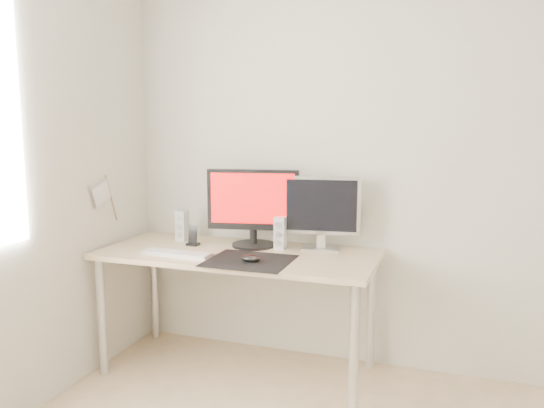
# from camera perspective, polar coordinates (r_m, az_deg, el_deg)

# --- Properties ---
(wall_back) EXTENTS (3.50, 0.00, 3.50)m
(wall_back) POSITION_cam_1_polar(r_m,az_deg,el_deg) (3.15, 14.73, 4.46)
(wall_back) COLOR beige
(wall_back) RESTS_ON ground
(mousepad) EXTENTS (0.45, 0.40, 0.00)m
(mousepad) POSITION_cam_1_polar(r_m,az_deg,el_deg) (2.88, -2.45, -6.11)
(mousepad) COLOR black
(mousepad) RESTS_ON desk
(mouse) EXTENTS (0.11, 0.06, 0.04)m
(mouse) POSITION_cam_1_polar(r_m,az_deg,el_deg) (2.84, -2.30, -5.89)
(mouse) COLOR black
(mouse) RESTS_ON mousepad
(desk) EXTENTS (1.60, 0.70, 0.73)m
(desk) POSITION_cam_1_polar(r_m,az_deg,el_deg) (3.11, -3.72, -6.53)
(desk) COLOR #D1B587
(desk) RESTS_ON ground
(main_monitor) EXTENTS (0.55, 0.30, 0.47)m
(main_monitor) POSITION_cam_1_polar(r_m,az_deg,el_deg) (3.16, -2.05, -0.10)
(main_monitor) COLOR black
(main_monitor) RESTS_ON desk
(second_monitor) EXTENTS (0.45, 0.19, 0.43)m
(second_monitor) POSITION_cam_1_polar(r_m,az_deg,el_deg) (3.10, 5.36, -0.55)
(second_monitor) COLOR silver
(second_monitor) RESTS_ON desk
(speaker_left) EXTENTS (0.06, 0.08, 0.19)m
(speaker_left) POSITION_cam_1_polar(r_m,az_deg,el_deg) (3.39, -9.65, -2.31)
(speaker_left) COLOR white
(speaker_left) RESTS_ON desk
(speaker_right) EXTENTS (0.06, 0.08, 0.19)m
(speaker_right) POSITION_cam_1_polar(r_m,az_deg,el_deg) (3.12, 0.91, -3.14)
(speaker_right) COLOR white
(speaker_right) RESTS_ON desk
(keyboard) EXTENTS (0.42, 0.13, 0.02)m
(keyboard) POSITION_cam_1_polar(r_m,az_deg,el_deg) (3.06, -10.25, -5.24)
(keyboard) COLOR silver
(keyboard) RESTS_ON desk
(phone_dock) EXTENTS (0.07, 0.06, 0.12)m
(phone_dock) POSITION_cam_1_polar(r_m,az_deg,el_deg) (3.27, -8.51, -3.77)
(phone_dock) COLOR black
(phone_dock) RESTS_ON desk
(pennant) EXTENTS (0.01, 0.23, 0.29)m
(pennant) POSITION_cam_1_polar(r_m,az_deg,el_deg) (3.29, -17.55, 0.97)
(pennant) COLOR #A57F54
(pennant) RESTS_ON wall_left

